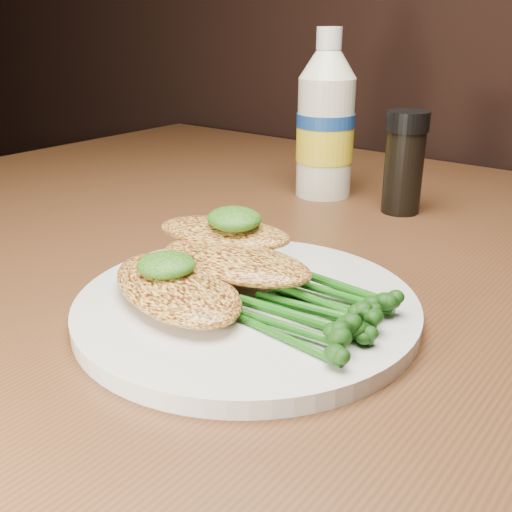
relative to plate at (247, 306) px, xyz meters
The scene contains 9 objects.
plate is the anchor object (origin of this frame).
chicken_front 0.05m from the plate, 137.71° to the right, with size 0.14×0.07×0.02m, color gold.
chicken_mid 0.04m from the plate, 148.22° to the left, with size 0.13×0.06×0.02m, color gold.
chicken_back 0.08m from the plate, 143.41° to the left, with size 0.12×0.06×0.02m, color gold.
pesto_front 0.07m from the plate, 141.52° to the right, with size 0.04×0.04×0.02m, color black.
pesto_back 0.08m from the plate, 137.61° to the left, with size 0.05×0.04×0.02m, color black.
broccolini_bundle 0.05m from the plate, ahead, with size 0.12×0.09×0.02m, color #1A5713, non-canonical shape.
mayo_bottle 0.34m from the plate, 112.34° to the left, with size 0.07×0.07×0.19m, color #EDEBC9, non-canonical shape.
pepper_grinder 0.30m from the plate, 93.85° to the left, with size 0.05×0.05×0.11m, color black, non-canonical shape.
Camera 1 is at (0.28, 0.57, 0.95)m, focal length 41.92 mm.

